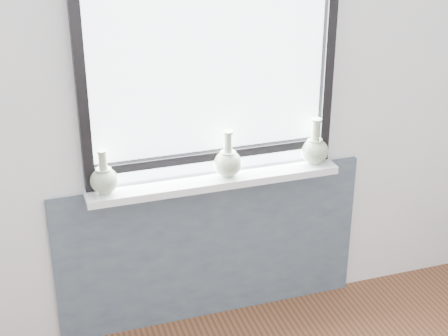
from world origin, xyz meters
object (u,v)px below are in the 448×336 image
object	(u,v)px
vase_a	(104,179)
windowsill	(214,180)
vase_c	(315,149)
vase_b	(228,161)

from	to	relation	value
vase_a	windowsill	bearing A→B (deg)	0.24
windowsill	vase_a	xyz separation A→B (m)	(-0.56, -0.00, 0.09)
windowsill	vase_a	distance (m)	0.57
vase_a	vase_c	size ratio (longest dim) A/B	0.89
vase_b	vase_c	world-z (taller)	vase_c
vase_c	vase_a	bearing A→B (deg)	-179.68
vase_a	vase_b	bearing A→B (deg)	-0.29
vase_c	windowsill	bearing A→B (deg)	-179.60
vase_a	vase_c	xyz separation A→B (m)	(1.12, 0.01, 0.01)
windowsill	vase_b	world-z (taller)	vase_b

